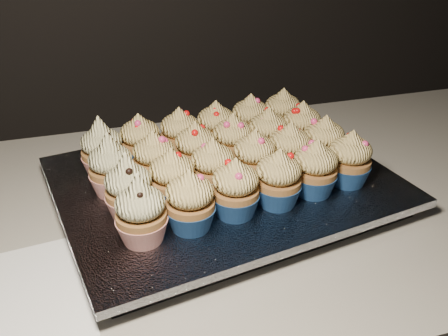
{
  "coord_description": "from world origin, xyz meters",
  "views": [
    {
      "loc": [
        -0.19,
        1.09,
        1.31
      ],
      "look_at": [
        -0.01,
        1.7,
        0.95
      ],
      "focal_mm": 40.0,
      "sensor_mm": 36.0,
      "label": 1
    }
  ],
  "objects": [
    {
      "name": "cupcake_0",
      "position": [
        -0.15,
        1.59,
        0.97
      ],
      "size": [
        0.06,
        0.06,
        0.1
      ],
      "color": "#AD2118",
      "rests_on": "foil_lining"
    },
    {
      "name": "cupcake_8",
      "position": [
        -0.04,
        1.67,
        0.97
      ],
      "size": [
        0.06,
        0.06,
        0.08
      ],
      "color": "navy",
      "rests_on": "foil_lining"
    },
    {
      "name": "cupcake_6",
      "position": [
        -0.16,
        1.64,
        0.97
      ],
      "size": [
        0.06,
        0.06,
        0.1
      ],
      "color": "#AD2118",
      "rests_on": "foil_lining"
    },
    {
      "name": "foil_lining",
      "position": [
        -0.01,
        1.7,
        0.93
      ],
      "size": [
        0.53,
        0.45,
        0.01
      ],
      "primitive_type": "cube",
      "rotation": [
        0.0,
        0.0,
        0.17
      ],
      "color": "silver",
      "rests_on": "baking_tray"
    },
    {
      "name": "cupcake_15",
      "position": [
        0.01,
        1.74,
        0.97
      ],
      "size": [
        0.06,
        0.06,
        0.08
      ],
      "color": "navy",
      "rests_on": "foil_lining"
    },
    {
      "name": "cupcake_3",
      "position": [
        0.04,
        1.61,
        0.97
      ],
      "size": [
        0.06,
        0.06,
        0.08
      ],
      "color": "navy",
      "rests_on": "foil_lining"
    },
    {
      "name": "cupcake_12",
      "position": [
        -0.17,
        1.71,
        0.97
      ],
      "size": [
        0.06,
        0.06,
        0.1
      ],
      "color": "#AD2118",
      "rests_on": "foil_lining"
    },
    {
      "name": "cupcake_21",
      "position": [
        0.0,
        1.8,
        0.97
      ],
      "size": [
        0.06,
        0.06,
        0.08
      ],
      "color": "navy",
      "rests_on": "foil_lining"
    },
    {
      "name": "cupcake_17",
      "position": [
        0.13,
        1.76,
        0.97
      ],
      "size": [
        0.06,
        0.06,
        0.08
      ],
      "color": "navy",
      "rests_on": "foil_lining"
    },
    {
      "name": "cupcake_13",
      "position": [
        -0.11,
        1.71,
        0.97
      ],
      "size": [
        0.06,
        0.06,
        0.08
      ],
      "color": "navy",
      "rests_on": "foil_lining"
    },
    {
      "name": "cupcake_10",
      "position": [
        0.08,
        1.69,
        0.97
      ],
      "size": [
        0.06,
        0.06,
        0.08
      ],
      "color": "navy",
      "rests_on": "foil_lining"
    },
    {
      "name": "worktop",
      "position": [
        0.0,
        1.7,
        0.88
      ],
      "size": [
        2.44,
        0.64,
        0.04
      ],
      "primitive_type": "cube",
      "color": "beige",
      "rests_on": "cabinet"
    },
    {
      "name": "cupcake_18",
      "position": [
        -0.18,
        1.76,
        0.97
      ],
      "size": [
        0.06,
        0.06,
        0.1
      ],
      "color": "#AD2118",
      "rests_on": "foil_lining"
    },
    {
      "name": "cupcake_19",
      "position": [
        -0.12,
        1.78,
        0.97
      ],
      "size": [
        0.06,
        0.06,
        0.08
      ],
      "color": "navy",
      "rests_on": "foil_lining"
    },
    {
      "name": "napkin",
      "position": [
        -0.31,
        1.56,
        0.9
      ],
      "size": [
        0.2,
        0.2,
        0.0
      ],
      "primitive_type": "cube",
      "rotation": [
        0.0,
        0.0,
        0.12
      ],
      "color": "white",
      "rests_on": "worktop"
    },
    {
      "name": "cupcake_7",
      "position": [
        -0.1,
        1.65,
        0.97
      ],
      "size": [
        0.06,
        0.06,
        0.08
      ],
      "color": "navy",
      "rests_on": "foil_lining"
    },
    {
      "name": "cupcake_14",
      "position": [
        -0.05,
        1.73,
        0.97
      ],
      "size": [
        0.06,
        0.06,
        0.08
      ],
      "color": "navy",
      "rests_on": "foil_lining"
    },
    {
      "name": "cupcake_11",
      "position": [
        0.14,
        1.7,
        0.97
      ],
      "size": [
        0.06,
        0.06,
        0.08
      ],
      "color": "navy",
      "rests_on": "foil_lining"
    },
    {
      "name": "baking_tray",
      "position": [
        -0.01,
        1.7,
        0.91
      ],
      "size": [
        0.49,
        0.41,
        0.02
      ],
      "primitive_type": "cube",
      "rotation": [
        0.0,
        0.0,
        0.17
      ],
      "color": "black",
      "rests_on": "worktop"
    },
    {
      "name": "cupcake_4",
      "position": [
        0.1,
        1.63,
        0.97
      ],
      "size": [
        0.06,
        0.06,
        0.08
      ],
      "color": "navy",
      "rests_on": "foil_lining"
    },
    {
      "name": "cupcake_5",
      "position": [
        0.16,
        1.64,
        0.97
      ],
      "size": [
        0.06,
        0.06,
        0.08
      ],
      "color": "navy",
      "rests_on": "foil_lining"
    },
    {
      "name": "cupcake_9",
      "position": [
        0.03,
        1.68,
        0.97
      ],
      "size": [
        0.06,
        0.06,
        0.08
      ],
      "color": "navy",
      "rests_on": "foil_lining"
    },
    {
      "name": "cupcake_16",
      "position": [
        0.07,
        1.75,
        0.97
      ],
      "size": [
        0.06,
        0.06,
        0.08
      ],
      "color": "navy",
      "rests_on": "foil_lining"
    },
    {
      "name": "cupcake_23",
      "position": [
        0.13,
        1.82,
        0.97
      ],
      "size": [
        0.06,
        0.06,
        0.08
      ],
      "color": "navy",
      "rests_on": "foil_lining"
    },
    {
      "name": "cupcake_22",
      "position": [
        0.07,
        1.81,
        0.97
      ],
      "size": [
        0.06,
        0.06,
        0.08
      ],
      "color": "navy",
      "rests_on": "foil_lining"
    },
    {
      "name": "cupcake_2",
      "position": [
        -0.02,
        1.61,
        0.97
      ],
      "size": [
        0.06,
        0.06,
        0.08
      ],
      "color": "navy",
      "rests_on": "foil_lining"
    },
    {
      "name": "cupcake_1",
      "position": [
        -0.09,
        1.59,
        0.97
      ],
      "size": [
        0.06,
        0.06,
        0.08
      ],
      "color": "navy",
      "rests_on": "foil_lining"
    },
    {
      "name": "cupcake_20",
      "position": [
        -0.06,
        1.79,
        0.97
      ],
      "size": [
        0.06,
        0.06,
        0.08
      ],
      "color": "navy",
      "rests_on": "foil_lining"
    }
  ]
}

